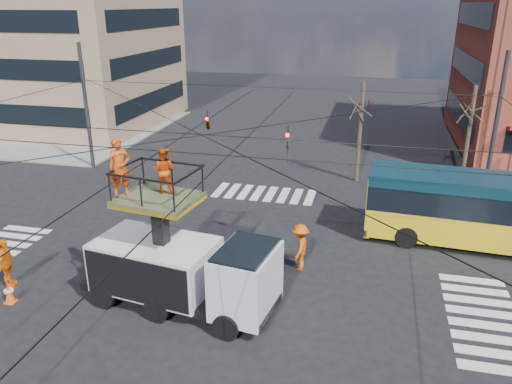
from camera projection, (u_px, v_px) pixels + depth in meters
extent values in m
plane|color=black|center=(208.00, 283.00, 19.37)|extent=(120.00, 120.00, 0.00)
cube|color=slate|center=(55.00, 128.00, 43.03)|extent=(18.00, 18.00, 0.12)
cube|color=black|center=(0.00, 113.00, 37.89)|extent=(15.30, 0.12, 1.50)
cube|color=black|center=(153.00, 100.00, 43.20)|extent=(0.12, 13.60, 1.50)
cube|color=black|center=(151.00, 60.00, 42.01)|extent=(0.12, 13.60, 1.50)
cube|color=black|center=(148.00, 18.00, 40.83)|extent=(0.12, 13.60, 1.50)
cube|color=black|center=(460.00, 112.00, 37.69)|extent=(0.12, 13.60, 1.58)
cube|color=black|center=(466.00, 65.00, 36.45)|extent=(0.12, 13.60, 1.57)
cube|color=black|center=(474.00, 14.00, 35.20)|extent=(0.12, 13.60, 1.57)
cylinder|color=#2D2D30|center=(495.00, 129.00, 26.23)|extent=(0.24, 0.24, 8.00)
cylinder|color=#2D2D30|center=(86.00, 108.00, 31.48)|extent=(0.24, 0.24, 8.00)
cylinder|color=black|center=(273.00, 88.00, 28.25)|extent=(24.00, 0.03, 0.03)
cylinder|color=black|center=(202.00, 135.00, 17.27)|extent=(24.02, 24.02, 0.03)
cylinder|color=black|center=(202.00, 135.00, 17.27)|extent=(24.02, 24.02, 0.03)
cylinder|color=black|center=(190.00, 153.00, 16.29)|extent=(24.00, 0.03, 0.03)
cylinder|color=black|center=(213.00, 135.00, 18.47)|extent=(24.00, 0.03, 0.03)
cylinder|color=black|center=(170.00, 144.00, 17.68)|extent=(0.03, 24.00, 0.03)
cylinder|color=black|center=(236.00, 149.00, 17.15)|extent=(0.03, 24.00, 0.03)
imported|color=black|center=(288.00, 140.00, 19.74)|extent=(0.16, 0.20, 1.00)
imported|color=black|center=(208.00, 118.00, 22.34)|extent=(0.26, 1.24, 0.50)
cylinder|color=#382B21|center=(360.00, 133.00, 29.48)|extent=(0.24, 0.24, 6.00)
cylinder|color=#382B21|center=(468.00, 139.00, 28.17)|extent=(0.24, 0.24, 6.00)
cube|color=black|center=(180.00, 291.00, 17.84)|extent=(7.25, 3.21, 0.30)
cube|color=silver|center=(246.00, 281.00, 16.57)|extent=(2.14, 2.64, 2.20)
cube|color=black|center=(246.00, 259.00, 16.28)|extent=(1.92, 2.51, 0.80)
cube|color=silver|center=(156.00, 264.00, 17.83)|extent=(4.52, 3.09, 1.80)
cylinder|color=black|center=(227.00, 327.00, 16.03)|extent=(0.94, 0.48, 0.90)
cylinder|color=black|center=(254.00, 291.00, 18.03)|extent=(0.94, 0.48, 0.90)
cylinder|color=black|center=(157.00, 309.00, 16.94)|extent=(0.94, 0.48, 0.90)
cylinder|color=black|center=(190.00, 277.00, 18.94)|extent=(0.94, 0.48, 0.90)
cylinder|color=black|center=(104.00, 296.00, 17.72)|extent=(0.94, 0.48, 0.90)
cylinder|color=black|center=(141.00, 266.00, 19.71)|extent=(0.94, 0.48, 0.90)
cube|color=black|center=(161.00, 233.00, 17.28)|extent=(0.51, 0.51, 2.63)
cube|color=#484C2D|center=(158.00, 198.00, 16.81)|extent=(2.88, 2.46, 0.12)
cube|color=yellow|center=(159.00, 201.00, 16.85)|extent=(2.88, 2.46, 0.12)
imported|color=#D6470D|center=(120.00, 168.00, 16.49)|extent=(0.87, 0.82, 1.99)
imported|color=#D6470D|center=(164.00, 170.00, 16.88)|extent=(0.81, 0.65, 1.59)
cube|color=yellow|center=(510.00, 229.00, 21.76)|extent=(12.34, 3.42, 1.30)
cube|color=yellow|center=(371.00, 200.00, 23.21)|extent=(0.42, 2.48, 2.80)
cube|color=black|center=(368.00, 222.00, 23.63)|extent=(0.33, 2.60, 0.30)
cube|color=gold|center=(376.00, 175.00, 22.73)|extent=(0.21, 1.60, 0.35)
cylinder|color=black|center=(406.00, 237.00, 22.06)|extent=(1.02, 0.37, 1.00)
cylinder|color=black|center=(408.00, 217.00, 24.16)|extent=(1.02, 0.37, 1.00)
cone|color=#FF5A0A|center=(9.00, 293.00, 18.01)|extent=(0.36, 0.36, 0.75)
imported|color=orange|center=(6.00, 263.00, 18.84)|extent=(0.84, 1.25, 1.98)
imported|color=#D0500D|center=(300.00, 247.00, 20.11)|extent=(0.80, 1.30, 1.96)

